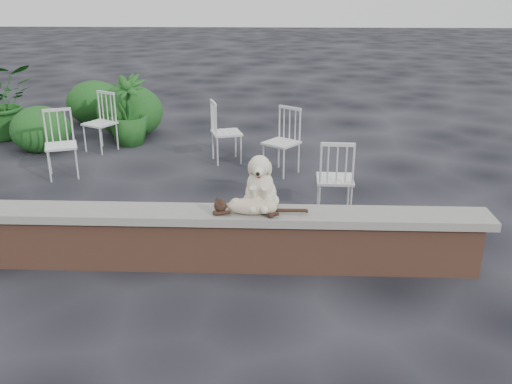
{
  "coord_description": "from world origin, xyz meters",
  "views": [
    {
      "loc": [
        1.1,
        -4.74,
        2.59
      ],
      "look_at": [
        0.9,
        0.2,
        0.7
      ],
      "focal_mm": 38.71,
      "sensor_mm": 36.0,
      "label": 1
    }
  ],
  "objects_px": {
    "potted_plant_b": "(128,110)",
    "potted_plant_a": "(1,101)",
    "dog": "(261,180)",
    "chair_a": "(61,145)",
    "cat": "(252,205)",
    "chair_e": "(226,132)",
    "chair_b": "(100,122)",
    "chair_c": "(335,178)",
    "chair_d": "(281,142)"
  },
  "relations": [
    {
      "from": "chair_b",
      "to": "chair_d",
      "type": "xyz_separation_m",
      "value": [
        2.92,
        -1.02,
        0.0
      ]
    },
    {
      "from": "dog",
      "to": "chair_e",
      "type": "xyz_separation_m",
      "value": [
        -0.62,
        3.25,
        -0.39
      ]
    },
    {
      "from": "cat",
      "to": "chair_c",
      "type": "height_order",
      "value": "chair_c"
    },
    {
      "from": "chair_b",
      "to": "potted_plant_b",
      "type": "distance_m",
      "value": 0.55
    },
    {
      "from": "chair_c",
      "to": "potted_plant_a",
      "type": "distance_m",
      "value": 6.36
    },
    {
      "from": "dog",
      "to": "potted_plant_b",
      "type": "bearing_deg",
      "value": 123.7
    },
    {
      "from": "chair_c",
      "to": "potted_plant_b",
      "type": "height_order",
      "value": "potted_plant_b"
    },
    {
      "from": "dog",
      "to": "potted_plant_a",
      "type": "xyz_separation_m",
      "value": [
        -4.64,
        4.45,
        -0.21
      ]
    },
    {
      "from": "chair_a",
      "to": "potted_plant_a",
      "type": "bearing_deg",
      "value": 110.21
    },
    {
      "from": "chair_d",
      "to": "chair_a",
      "type": "xyz_separation_m",
      "value": [
        -3.07,
        -0.27,
        0.0
      ]
    },
    {
      "from": "potted_plant_a",
      "to": "potted_plant_b",
      "type": "xyz_separation_m",
      "value": [
        2.29,
        -0.31,
        -0.07
      ]
    },
    {
      "from": "chair_b",
      "to": "potted_plant_b",
      "type": "bearing_deg",
      "value": 76.74
    },
    {
      "from": "cat",
      "to": "chair_a",
      "type": "height_order",
      "value": "chair_a"
    },
    {
      "from": "chair_e",
      "to": "chair_a",
      "type": "xyz_separation_m",
      "value": [
        -2.24,
        -0.8,
        0.0
      ]
    },
    {
      "from": "dog",
      "to": "chair_c",
      "type": "relative_size",
      "value": 0.6
    },
    {
      "from": "chair_a",
      "to": "potted_plant_a",
      "type": "xyz_separation_m",
      "value": [
        -1.78,
        2.0,
        0.18
      ]
    },
    {
      "from": "cat",
      "to": "chair_b",
      "type": "xyz_separation_m",
      "value": [
        -2.64,
        3.9,
        -0.2
      ]
    },
    {
      "from": "cat",
      "to": "chair_c",
      "type": "xyz_separation_m",
      "value": [
        0.9,
        1.36,
        -0.2
      ]
    },
    {
      "from": "chair_d",
      "to": "potted_plant_b",
      "type": "bearing_deg",
      "value": -172.01
    },
    {
      "from": "potted_plant_a",
      "to": "chair_c",
      "type": "bearing_deg",
      "value": -30.66
    },
    {
      "from": "cat",
      "to": "chair_a",
      "type": "xyz_separation_m",
      "value": [
        -2.78,
        2.6,
        -0.2
      ]
    },
    {
      "from": "potted_plant_a",
      "to": "potted_plant_b",
      "type": "bearing_deg",
      "value": -7.66
    },
    {
      "from": "potted_plant_b",
      "to": "potted_plant_a",
      "type": "bearing_deg",
      "value": 172.34
    },
    {
      "from": "dog",
      "to": "chair_b",
      "type": "xyz_separation_m",
      "value": [
        -2.72,
        3.75,
        -0.39
      ]
    },
    {
      "from": "chair_c",
      "to": "chair_d",
      "type": "relative_size",
      "value": 1.0
    },
    {
      "from": "dog",
      "to": "potted_plant_b",
      "type": "xyz_separation_m",
      "value": [
        -2.35,
        4.15,
        -0.28
      ]
    },
    {
      "from": "dog",
      "to": "cat",
      "type": "xyz_separation_m",
      "value": [
        -0.08,
        -0.15,
        -0.2
      ]
    },
    {
      "from": "chair_b",
      "to": "chair_e",
      "type": "relative_size",
      "value": 1.0
    },
    {
      "from": "chair_d",
      "to": "potted_plant_a",
      "type": "distance_m",
      "value": 5.15
    },
    {
      "from": "dog",
      "to": "chair_d",
      "type": "xyz_separation_m",
      "value": [
        0.21,
        2.72,
        -0.39
      ]
    },
    {
      "from": "chair_e",
      "to": "chair_d",
      "type": "relative_size",
      "value": 1.0
    },
    {
      "from": "chair_e",
      "to": "potted_plant_a",
      "type": "xyz_separation_m",
      "value": [
        -4.02,
        1.21,
        0.18
      ]
    },
    {
      "from": "chair_e",
      "to": "chair_a",
      "type": "distance_m",
      "value": 2.38
    },
    {
      "from": "dog",
      "to": "chair_a",
      "type": "bearing_deg",
      "value": 143.57
    },
    {
      "from": "dog",
      "to": "chair_b",
      "type": "height_order",
      "value": "dog"
    },
    {
      "from": "chair_e",
      "to": "chair_c",
      "type": "relative_size",
      "value": 1.0
    },
    {
      "from": "chair_d",
      "to": "cat",
      "type": "bearing_deg",
      "value": -58.64
    },
    {
      "from": "cat",
      "to": "potted_plant_a",
      "type": "distance_m",
      "value": 6.48
    },
    {
      "from": "dog",
      "to": "chair_a",
      "type": "height_order",
      "value": "dog"
    },
    {
      "from": "chair_a",
      "to": "cat",
      "type": "bearing_deg",
      "value": -64.44
    },
    {
      "from": "chair_a",
      "to": "chair_e",
      "type": "bearing_deg",
      "value": -1.78
    },
    {
      "from": "chair_b",
      "to": "chair_c",
      "type": "height_order",
      "value": "same"
    },
    {
      "from": "cat",
      "to": "chair_e",
      "type": "height_order",
      "value": "chair_e"
    },
    {
      "from": "cat",
      "to": "chair_d",
      "type": "xyz_separation_m",
      "value": [
        0.29,
        2.87,
        -0.2
      ]
    },
    {
      "from": "chair_d",
      "to": "dog",
      "type": "bearing_deg",
      "value": -57.28
    },
    {
      "from": "chair_c",
      "to": "chair_a",
      "type": "xyz_separation_m",
      "value": [
        -3.69,
        1.24,
        0.0
      ]
    },
    {
      "from": "dog",
      "to": "chair_e",
      "type": "relative_size",
      "value": 0.6
    },
    {
      "from": "cat",
      "to": "chair_b",
      "type": "bearing_deg",
      "value": 128.21
    },
    {
      "from": "cat",
      "to": "chair_d",
      "type": "height_order",
      "value": "chair_d"
    },
    {
      "from": "cat",
      "to": "chair_b",
      "type": "relative_size",
      "value": 1.09
    }
  ]
}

